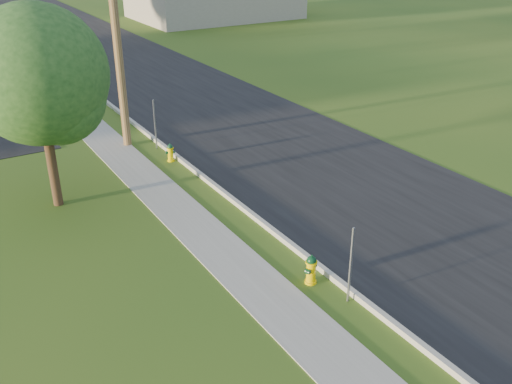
{
  "coord_description": "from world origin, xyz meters",
  "views": [
    {
      "loc": [
        -7.42,
        -4.18,
        8.2
      ],
      "look_at": [
        0.0,
        8.0,
        1.4
      ],
      "focal_mm": 40.0,
      "sensor_mm": 36.0,
      "label": 1
    }
  ],
  "objects_px": {
    "hydrant_mid": "(170,153)",
    "hydrant_near": "(311,269)",
    "hydrant_far": "(75,82)",
    "tree_verge": "(42,81)",
    "utility_pole_mid": "(115,18)"
  },
  "relations": [
    {
      "from": "hydrant_mid",
      "to": "hydrant_near",
      "type": "bearing_deg",
      "value": -91.54
    },
    {
      "from": "tree_verge",
      "to": "hydrant_near",
      "type": "distance_m",
      "value": 9.46
    },
    {
      "from": "hydrant_far",
      "to": "hydrant_mid",
      "type": "bearing_deg",
      "value": -88.7
    },
    {
      "from": "hydrant_near",
      "to": "hydrant_far",
      "type": "relative_size",
      "value": 1.06
    },
    {
      "from": "hydrant_mid",
      "to": "hydrant_far",
      "type": "height_order",
      "value": "hydrant_far"
    },
    {
      "from": "tree_verge",
      "to": "utility_pole_mid",
      "type": "bearing_deg",
      "value": 48.02
    },
    {
      "from": "hydrant_near",
      "to": "hydrant_mid",
      "type": "xyz_separation_m",
      "value": [
        0.25,
        9.22,
        -0.05
      ]
    },
    {
      "from": "utility_pole_mid",
      "to": "hydrant_mid",
      "type": "xyz_separation_m",
      "value": [
        0.8,
        -2.5,
        -4.61
      ]
    },
    {
      "from": "hydrant_near",
      "to": "hydrant_far",
      "type": "bearing_deg",
      "value": 90.07
    },
    {
      "from": "utility_pole_mid",
      "to": "hydrant_mid",
      "type": "distance_m",
      "value": 5.31
    },
    {
      "from": "tree_verge",
      "to": "hydrant_mid",
      "type": "relative_size",
      "value": 8.91
    },
    {
      "from": "hydrant_mid",
      "to": "hydrant_far",
      "type": "distance_m",
      "value": 12.1
    },
    {
      "from": "tree_verge",
      "to": "hydrant_near",
      "type": "relative_size",
      "value": 7.72
    },
    {
      "from": "hydrant_far",
      "to": "utility_pole_mid",
      "type": "bearing_deg",
      "value": -93.11
    },
    {
      "from": "hydrant_near",
      "to": "hydrant_far",
      "type": "height_order",
      "value": "hydrant_near"
    }
  ]
}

